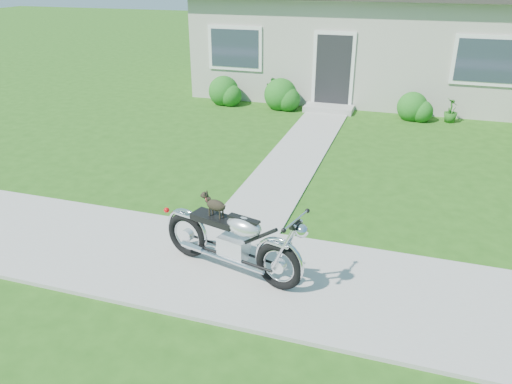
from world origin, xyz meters
TOP-DOWN VIEW (x-y plane):
  - ground at (0.00, 0.00)m, footprint 80.00×80.00m
  - sidewalk at (0.00, 0.00)m, footprint 24.00×2.20m
  - walkway at (-1.50, 5.00)m, footprint 1.20×8.00m
  - house at (-0.00, 11.99)m, footprint 12.60×7.03m
  - shrub_row at (-0.40, 8.50)m, footprint 9.73×1.03m
  - potted_plant_left at (-3.11, 8.55)m, footprint 0.89×0.83m
  - potted_plant_right at (1.82, 8.55)m, footprint 0.47×0.47m
  - motorcycle_with_dog at (-1.20, -0.13)m, footprint 2.19×0.86m

SIDE VIEW (x-z plane):
  - ground at x=0.00m, z-range 0.00..0.00m
  - walkway at x=-1.50m, z-range 0.00..0.03m
  - sidewalk at x=0.00m, z-range 0.00..0.04m
  - potted_plant_right at x=1.82m, z-range 0.00..0.65m
  - shrub_row at x=-0.40m, z-range -0.11..0.92m
  - potted_plant_left at x=-3.11m, z-range 0.00..0.81m
  - motorcycle_with_dog at x=-1.20m, z-range -0.01..1.08m
  - house at x=0.00m, z-range -0.09..4.41m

